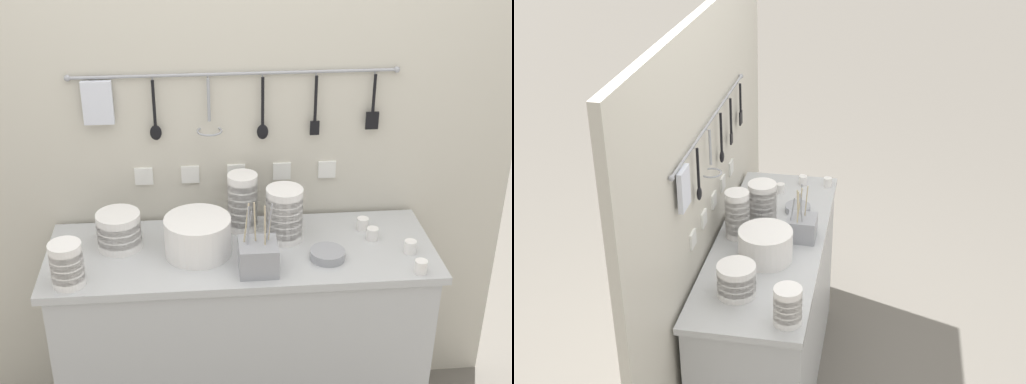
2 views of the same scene
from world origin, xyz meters
The scene contains 13 objects.
counter centered at (0.00, 0.00, 0.44)m, with size 1.45×0.51×0.88m.
back_wall centered at (0.00, 0.29, 0.98)m, with size 2.25×0.11×1.95m.
bowl_stack_tall_left centered at (-0.61, -0.18, 0.96)m, with size 0.11×0.11×0.16m.
bowl_stack_wide_centre centered at (0.17, 0.07, 0.98)m, with size 0.14×0.14×0.21m.
bowl_stack_back_corner centered at (0.02, 0.16, 0.99)m, with size 0.12×0.12×0.23m.
bowl_stack_nested_right centered at (-0.45, 0.06, 0.95)m, with size 0.16×0.16×0.14m.
plate_stack centered at (-0.16, -0.01, 0.95)m, with size 0.25×0.25×0.14m.
steel_mixing_bowl centered at (0.31, -0.09, 0.89)m, with size 0.13×0.13×0.03m.
cutlery_caddy centered at (0.05, -0.14, 0.93)m, with size 0.14×0.14×0.27m.
cup_edge_near centered at (0.62, -0.21, 0.90)m, with size 0.04×0.04×0.05m.
cup_back_right centered at (0.48, 0.11, 0.90)m, with size 0.04×0.04×0.05m.
cup_beside_plates centered at (0.62, -0.07, 0.90)m, with size 0.04×0.04×0.05m.
cup_back_left centered at (0.50, 0.03, 0.90)m, with size 0.04×0.04×0.05m.
Camera 1 is at (-0.14, -2.27, 2.26)m, focal length 50.00 mm.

